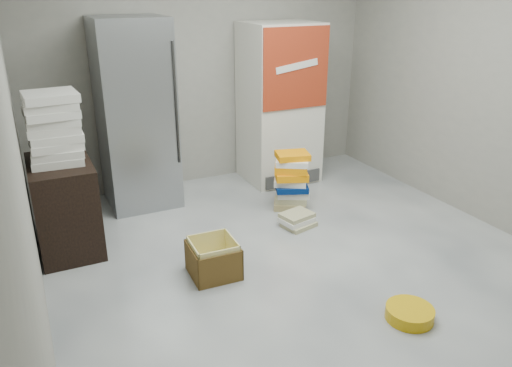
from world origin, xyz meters
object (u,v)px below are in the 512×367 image
at_px(coke_cooler, 280,104).
at_px(cardboard_box, 214,261).
at_px(wood_shelf, 65,206).
at_px(phonebook_stack_main, 291,181).
at_px(steel_fridge, 136,115).

xyz_separation_m(coke_cooler, cardboard_box, (-1.50, -1.70, -0.78)).
height_order(wood_shelf, phonebook_stack_main, wood_shelf).
bearing_deg(phonebook_stack_main, coke_cooler, 93.34).
distance_m(steel_fridge, phonebook_stack_main, 1.72).
height_order(steel_fridge, wood_shelf, steel_fridge).
bearing_deg(wood_shelf, coke_cooler, 16.28).
relative_size(wood_shelf, cardboard_box, 2.08).
distance_m(coke_cooler, cardboard_box, 2.40).
relative_size(wood_shelf, phonebook_stack_main, 1.34).
distance_m(coke_cooler, phonebook_stack_main, 1.07).
xyz_separation_m(steel_fridge, coke_cooler, (1.65, -0.01, -0.05)).
bearing_deg(phonebook_stack_main, wood_shelf, -159.81).
bearing_deg(cardboard_box, coke_cooler, 50.83).
relative_size(steel_fridge, phonebook_stack_main, 3.17).
xyz_separation_m(coke_cooler, phonebook_stack_main, (-0.30, -0.83, -0.61)).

